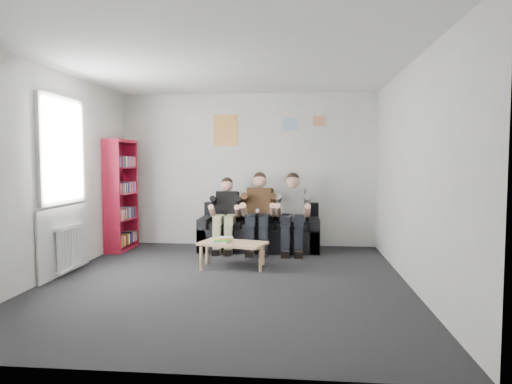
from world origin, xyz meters
TOP-DOWN VIEW (x-y plane):
  - room_shell at (0.00, 0.00)m, footprint 5.00×5.00m
  - sofa at (0.24, 2.12)m, footprint 2.01×0.82m
  - bookshelf at (-2.08, 1.85)m, footprint 0.28×0.84m
  - coffee_table at (-0.02, 0.73)m, footprint 0.91×0.50m
  - game_cases at (-0.17, 0.73)m, footprint 0.27×0.25m
  - person_left at (-0.32, 1.93)m, footprint 0.38×0.81m
  - person_middle at (0.24, 1.92)m, footprint 0.42×0.91m
  - person_right at (0.80, 1.93)m, footprint 0.42×0.90m
  - radiator at (-2.15, 0.20)m, footprint 0.10×0.64m
  - window at (-2.22, 0.20)m, footprint 0.05×1.30m
  - poster_large at (-0.40, 2.49)m, footprint 0.42×0.01m
  - poster_blue at (0.75, 2.49)m, footprint 0.25×0.01m
  - poster_pink at (1.25, 2.49)m, footprint 0.22×0.01m
  - poster_sign at (-1.00, 2.49)m, footprint 0.20×0.01m

SIDE VIEW (x-z plane):
  - sofa at x=0.24m, z-range -0.11..0.67m
  - coffee_table at x=-0.02m, z-range 0.14..0.50m
  - radiator at x=-2.15m, z-range 0.05..0.65m
  - game_cases at x=-0.17m, z-range 0.37..0.43m
  - person_left at x=-0.32m, z-range 0.00..1.22m
  - person_right at x=0.80m, z-range -0.01..1.30m
  - person_middle at x=0.24m, z-range -0.02..1.30m
  - bookshelf at x=-2.08m, z-range 0.00..1.87m
  - window at x=-2.22m, z-range -0.15..2.21m
  - room_shell at x=0.00m, z-range -1.15..3.85m
  - poster_large at x=-0.40m, z-range 1.77..2.32m
  - poster_blue at x=0.75m, z-range 2.05..2.25m
  - poster_pink at x=1.25m, z-range 2.11..2.29m
  - poster_sign at x=-1.00m, z-range 2.18..2.32m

